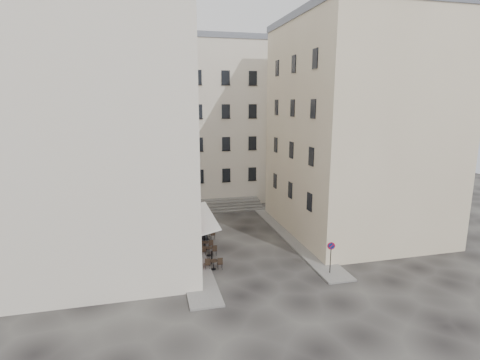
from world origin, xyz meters
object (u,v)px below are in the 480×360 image
object	(u,v)px
no_parking_sign	(331,252)
pedestrian	(204,234)
bistro_table_a	(214,264)
bistro_table_b	(209,251)

from	to	relation	value
no_parking_sign	pedestrian	world-z (taller)	no_parking_sign
bistro_table_a	pedestrian	distance (m)	4.98
pedestrian	bistro_table_a	bearing A→B (deg)	64.71
bistro_table_b	pedestrian	bearing A→B (deg)	89.44
bistro_table_a	pedestrian	bearing A→B (deg)	88.81
no_parking_sign	bistro_table_b	xyz separation A→B (m)	(-7.49, 5.05, -1.21)
bistro_table_a	pedestrian	world-z (taller)	pedestrian
no_parking_sign	bistro_table_a	size ratio (longest dim) A/B	1.88
bistro_table_a	bistro_table_b	bearing A→B (deg)	88.16
no_parking_sign	bistro_table_b	distance (m)	9.11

